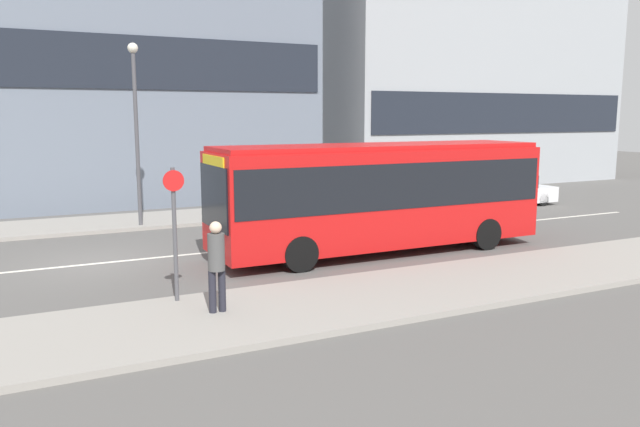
# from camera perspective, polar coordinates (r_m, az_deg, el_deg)

# --- Properties ---
(ground_plane) EXTENTS (120.00, 120.00, 0.00)m
(ground_plane) POSITION_cam_1_polar(r_m,az_deg,el_deg) (18.31, -19.72, -4.33)
(ground_plane) COLOR #595654
(sidewalk_near) EXTENTS (44.00, 3.50, 0.13)m
(sidewalk_near) POSITION_cam_1_polar(r_m,az_deg,el_deg) (12.33, -16.30, -10.26)
(sidewalk_near) COLOR gray
(sidewalk_near) RESTS_ON ground_plane
(sidewalk_far) EXTENTS (44.00, 3.50, 0.13)m
(sidewalk_far) POSITION_cam_1_polar(r_m,az_deg,el_deg) (24.41, -21.43, -1.04)
(sidewalk_far) COLOR gray
(sidewalk_far) RESTS_ON ground_plane
(lane_centerline) EXTENTS (41.80, 0.16, 0.01)m
(lane_centerline) POSITION_cam_1_polar(r_m,az_deg,el_deg) (18.31, -19.72, -4.32)
(lane_centerline) COLOR silver
(lane_centerline) RESTS_ON ground_plane
(apartment_block_right_tower) EXTENTS (18.56, 6.33, 15.11)m
(apartment_block_right_tower) POSITION_cam_1_polar(r_m,az_deg,el_deg) (39.61, 13.80, 13.81)
(apartment_block_right_tower) COLOR #9EA3A8
(apartment_block_right_tower) RESTS_ON ground_plane
(city_bus) EXTENTS (10.07, 2.63, 3.21)m
(city_bus) POSITION_cam_1_polar(r_m,az_deg,el_deg) (18.50, 5.41, 2.11)
(city_bus) COLOR red
(city_bus) RESTS_ON ground_plane
(parked_car_0) EXTENTS (4.43, 1.86, 1.29)m
(parked_car_0) POSITION_cam_1_polar(r_m,az_deg,el_deg) (26.02, 9.00, 1.29)
(parked_car_0) COLOR black
(parked_car_0) RESTS_ON ground_plane
(parked_car_1) EXTENTS (4.53, 1.73, 1.38)m
(parked_car_1) POSITION_cam_1_polar(r_m,az_deg,el_deg) (29.34, 16.70, 1.95)
(parked_car_1) COLOR silver
(parked_car_1) RESTS_ON ground_plane
(pedestrian_near_stop) EXTENTS (0.35, 0.34, 1.85)m
(pedestrian_near_stop) POSITION_cam_1_polar(r_m,az_deg,el_deg) (12.60, -9.45, -4.26)
(pedestrian_near_stop) COLOR #23232D
(pedestrian_near_stop) RESTS_ON sidewalk_near
(bus_stop_sign) EXTENTS (0.44, 0.12, 2.85)m
(bus_stop_sign) POSITION_cam_1_polar(r_m,az_deg,el_deg) (13.42, -13.15, -0.97)
(bus_stop_sign) COLOR #4C4C51
(bus_stop_sign) RESTS_ON sidewalk_near
(street_lamp) EXTENTS (0.36, 0.36, 6.39)m
(street_lamp) POSITION_cam_1_polar(r_m,az_deg,el_deg) (23.09, -16.49, 8.67)
(street_lamp) COLOR #4C4C51
(street_lamp) RESTS_ON sidewalk_far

